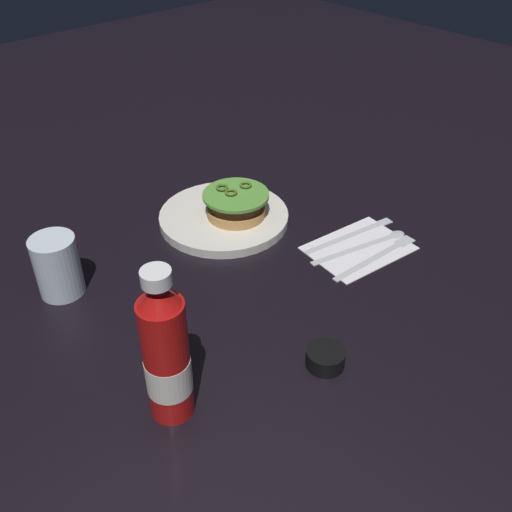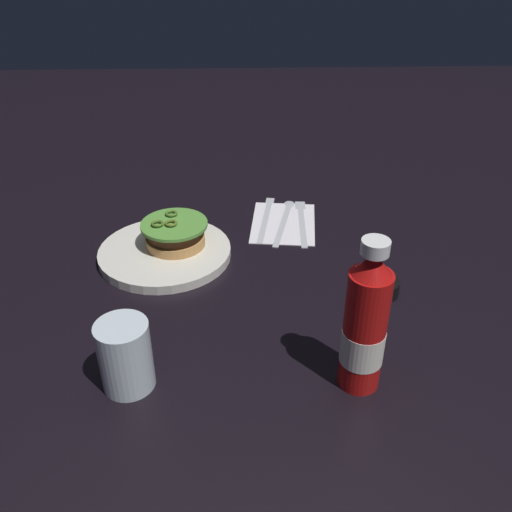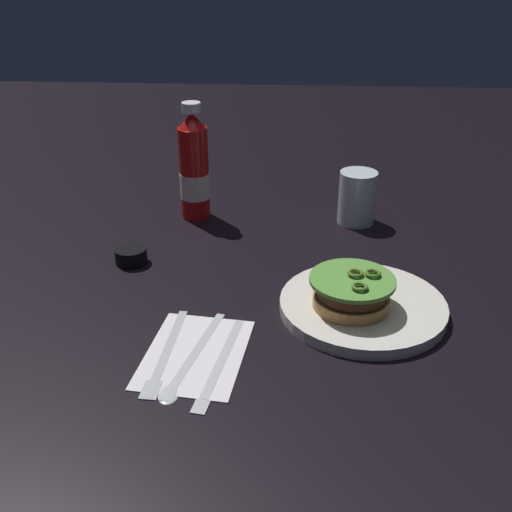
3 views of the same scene
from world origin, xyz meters
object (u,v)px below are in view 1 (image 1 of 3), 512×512
(burger_sandwich, at_px, (236,204))
(condiment_cup, at_px, (325,358))
(ketchup_bottle, at_px, (166,355))
(butter_knife, at_px, (355,232))
(napkin, at_px, (359,248))
(dinner_plate, at_px, (224,217))
(water_glass, at_px, (57,266))
(spoon_utensil, at_px, (373,242))
(fork_utensil, at_px, (382,253))

(burger_sandwich, relative_size, condiment_cup, 2.26)
(ketchup_bottle, xyz_separation_m, butter_knife, (0.48, 0.10, -0.09))
(burger_sandwich, relative_size, napkin, 0.70)
(dinner_plate, distance_m, water_glass, 0.33)
(condiment_cup, relative_size, napkin, 0.31)
(spoon_utensil, xyz_separation_m, butter_knife, (0.00, 0.04, 0.00))
(dinner_plate, bearing_deg, fork_utensil, -63.25)
(fork_utensil, relative_size, butter_knife, 0.98)
(butter_knife, bearing_deg, spoon_utensil, -90.14)
(fork_utensil, bearing_deg, dinner_plate, 116.75)
(napkin, xyz_separation_m, butter_knife, (0.03, 0.03, 0.00))
(water_glass, height_order, fork_utensil, water_glass)
(burger_sandwich, xyz_separation_m, fork_utensil, (0.12, -0.25, -0.04))
(napkin, distance_m, spoon_utensil, 0.03)
(water_glass, distance_m, fork_utensil, 0.54)
(ketchup_bottle, xyz_separation_m, water_glass, (0.01, 0.31, -0.05))
(burger_sandwich, bearing_deg, fork_utensil, -64.12)
(burger_sandwich, height_order, butter_knife, burger_sandwich)
(dinner_plate, relative_size, butter_knife, 1.22)
(napkin, bearing_deg, fork_utensil, -69.37)
(fork_utensil, height_order, butter_knife, same)
(ketchup_bottle, bearing_deg, condiment_cup, -21.66)
(ketchup_bottle, relative_size, condiment_cup, 4.13)
(dinner_plate, xyz_separation_m, napkin, (0.12, -0.23, -0.01))
(condiment_cup, height_order, spoon_utensil, condiment_cup)
(condiment_cup, xyz_separation_m, butter_knife, (0.28, 0.18, -0.01))
(condiment_cup, distance_m, butter_knife, 0.33)
(ketchup_bottle, bearing_deg, napkin, 8.49)
(butter_knife, bearing_deg, napkin, -131.26)
(condiment_cup, relative_size, fork_utensil, 0.28)
(spoon_utensil, bearing_deg, burger_sandwich, 122.01)
(dinner_plate, xyz_separation_m, fork_utensil, (0.14, -0.27, -0.00))
(napkin, height_order, fork_utensil, fork_utensil)
(dinner_plate, distance_m, butter_knife, 0.25)
(dinner_plate, bearing_deg, water_glass, 177.39)
(dinner_plate, xyz_separation_m, burger_sandwich, (0.01, -0.02, 0.03))
(napkin, bearing_deg, ketchup_bottle, -171.51)
(spoon_utensil, bearing_deg, dinner_plate, 122.43)
(fork_utensil, bearing_deg, ketchup_bottle, -176.52)
(condiment_cup, bearing_deg, ketchup_bottle, 158.34)
(napkin, bearing_deg, condiment_cup, -149.51)
(condiment_cup, bearing_deg, napkin, 30.49)
(burger_sandwich, bearing_deg, condiment_cup, -111.93)
(ketchup_bottle, distance_m, spoon_utensil, 0.49)
(burger_sandwich, relative_size, butter_knife, 0.61)
(fork_utensil, xyz_separation_m, spoon_utensil, (0.01, 0.03, 0.00))
(butter_knife, bearing_deg, burger_sandwich, 127.63)
(burger_sandwich, distance_m, water_glass, 0.34)
(burger_sandwich, height_order, ketchup_bottle, ketchup_bottle)
(dinner_plate, relative_size, burger_sandwich, 1.99)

